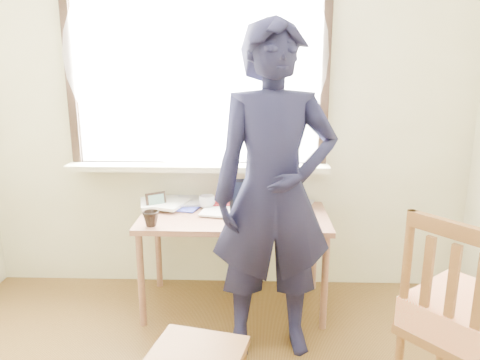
{
  "coord_description": "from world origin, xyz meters",
  "views": [
    {
      "loc": [
        0.21,
        -1.32,
        1.68
      ],
      "look_at": [
        0.13,
        0.95,
        1.09
      ],
      "focal_mm": 35.0,
      "sensor_mm": 36.0,
      "label": 1
    }
  ],
  "objects_px": {
    "desk": "(234,225)",
    "mug_white": "(207,202)",
    "side_chair": "(468,320)",
    "mug_dark": "(151,219)",
    "laptop": "(257,209)",
    "person": "(274,194)"
  },
  "relations": [
    {
      "from": "laptop",
      "to": "mug_white",
      "type": "xyz_separation_m",
      "value": [
        -0.34,
        0.17,
        -0.01
      ]
    },
    {
      "from": "laptop",
      "to": "mug_dark",
      "type": "height_order",
      "value": "laptop"
    },
    {
      "from": "laptop",
      "to": "mug_white",
      "type": "distance_m",
      "value": 0.38
    },
    {
      "from": "person",
      "to": "laptop",
      "type": "bearing_deg",
      "value": 96.25
    },
    {
      "from": "desk",
      "to": "laptop",
      "type": "bearing_deg",
      "value": -11.51
    },
    {
      "from": "desk",
      "to": "mug_dark",
      "type": "xyz_separation_m",
      "value": [
        -0.51,
        -0.23,
        0.12
      ]
    },
    {
      "from": "desk",
      "to": "mug_dark",
      "type": "bearing_deg",
      "value": -155.97
    },
    {
      "from": "laptop",
      "to": "side_chair",
      "type": "bearing_deg",
      "value": -47.62
    },
    {
      "from": "mug_dark",
      "to": "person",
      "type": "distance_m",
      "value": 0.82
    },
    {
      "from": "mug_white",
      "to": "side_chair",
      "type": "distance_m",
      "value": 1.77
    },
    {
      "from": "desk",
      "to": "side_chair",
      "type": "height_order",
      "value": "side_chair"
    },
    {
      "from": "desk",
      "to": "mug_white",
      "type": "distance_m",
      "value": 0.26
    },
    {
      "from": "mug_dark",
      "to": "laptop",
      "type": "bearing_deg",
      "value": 16.57
    },
    {
      "from": "mug_dark",
      "to": "side_chair",
      "type": "relative_size",
      "value": 0.1
    },
    {
      "from": "laptop",
      "to": "mug_dark",
      "type": "bearing_deg",
      "value": -163.43
    },
    {
      "from": "desk",
      "to": "mug_white",
      "type": "bearing_deg",
      "value": 144.66
    },
    {
      "from": "desk",
      "to": "mug_dark",
      "type": "height_order",
      "value": "mug_dark"
    },
    {
      "from": "mug_dark",
      "to": "person",
      "type": "relative_size",
      "value": 0.05
    },
    {
      "from": "desk",
      "to": "side_chair",
      "type": "relative_size",
      "value": 1.19
    },
    {
      "from": "mug_dark",
      "to": "desk",
      "type": "bearing_deg",
      "value": 24.03
    },
    {
      "from": "mug_dark",
      "to": "side_chair",
      "type": "height_order",
      "value": "side_chair"
    },
    {
      "from": "side_chair",
      "to": "person",
      "type": "height_order",
      "value": "person"
    }
  ]
}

